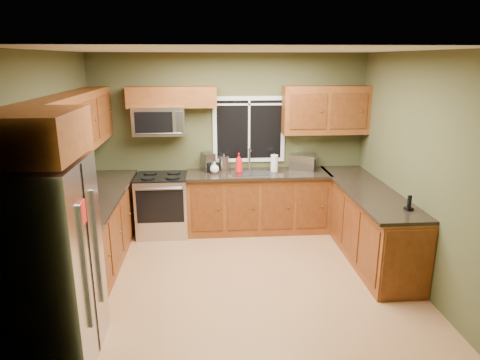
{
  "coord_description": "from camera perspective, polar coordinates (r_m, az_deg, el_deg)",
  "views": [
    {
      "loc": [
        -0.34,
        -4.77,
        2.61
      ],
      "look_at": [
        0.05,
        0.35,
        1.15
      ],
      "focal_mm": 32.0,
      "sensor_mm": 36.0,
      "label": 1
    }
  ],
  "objects": [
    {
      "name": "floor",
      "position": [
        5.45,
        -0.25,
        -12.76
      ],
      "size": [
        4.2,
        4.2,
        0.0
      ],
      "primitive_type": "plane",
      "color": "#A37247",
      "rests_on": "ground"
    },
    {
      "name": "ceiling",
      "position": [
        4.78,
        -0.29,
        16.95
      ],
      "size": [
        4.2,
        4.2,
        0.0
      ],
      "primitive_type": "plane",
      "rotation": [
        3.14,
        0.0,
        0.0
      ],
      "color": "white",
      "rests_on": "back_wall"
    },
    {
      "name": "back_wall",
      "position": [
        6.7,
        -1.38,
        5.03
      ],
      "size": [
        4.2,
        0.0,
        4.2
      ],
      "primitive_type": "plane",
      "rotation": [
        1.57,
        0.0,
        0.0
      ],
      "color": "#46492A",
      "rests_on": "ground"
    },
    {
      "name": "front_wall",
      "position": [
        3.24,
        2.03,
        -7.01
      ],
      "size": [
        4.2,
        0.0,
        4.2
      ],
      "primitive_type": "plane",
      "rotation": [
        -1.57,
        0.0,
        0.0
      ],
      "color": "#46492A",
      "rests_on": "ground"
    },
    {
      "name": "left_wall",
      "position": [
        5.24,
        -23.85,
        0.57
      ],
      "size": [
        0.0,
        3.6,
        3.6
      ],
      "primitive_type": "plane",
      "rotation": [
        1.57,
        0.0,
        1.57
      ],
      "color": "#46492A",
      "rests_on": "ground"
    },
    {
      "name": "right_wall",
      "position": [
        5.5,
        22.11,
        1.45
      ],
      "size": [
        0.0,
        3.6,
        3.6
      ],
      "primitive_type": "plane",
      "rotation": [
        1.57,
        0.0,
        -1.57
      ],
      "color": "#46492A",
      "rests_on": "ground"
    },
    {
      "name": "window",
      "position": [
        6.67,
        1.21,
        6.75
      ],
      "size": [
        1.12,
        0.03,
        1.02
      ],
      "color": "white",
      "rests_on": "back_wall"
    },
    {
      "name": "base_cabinets_left",
      "position": [
        5.86,
        -18.59,
        -6.65
      ],
      "size": [
        0.6,
        2.65,
        0.9
      ],
      "primitive_type": "cube",
      "color": "brown",
      "rests_on": "ground"
    },
    {
      "name": "countertop_left",
      "position": [
        5.69,
        -18.76,
        -2.27
      ],
      "size": [
        0.65,
        2.65,
        0.04
      ],
      "primitive_type": "cube",
      "color": "black",
      "rests_on": "base_cabinets_left"
    },
    {
      "name": "base_cabinets_back",
      "position": [
        6.67,
        2.38,
        -3.02
      ],
      "size": [
        2.17,
        0.6,
        0.9
      ],
      "primitive_type": "cube",
      "color": "brown",
      "rests_on": "ground"
    },
    {
      "name": "countertop_back",
      "position": [
        6.51,
        2.45,
        0.82
      ],
      "size": [
        2.17,
        0.65,
        0.04
      ],
      "primitive_type": "cube",
      "color": "black",
      "rests_on": "base_cabinets_back"
    },
    {
      "name": "base_cabinets_peninsula",
      "position": [
        6.12,
        16.5,
        -5.48
      ],
      "size": [
        0.6,
        2.52,
        0.9
      ],
      "color": "brown",
      "rests_on": "ground"
    },
    {
      "name": "countertop_peninsula",
      "position": [
        5.97,
        16.6,
        -1.25
      ],
      "size": [
        0.65,
        2.5,
        0.04
      ],
      "primitive_type": "cube",
      "color": "black",
      "rests_on": "base_cabinets_peninsula"
    },
    {
      "name": "upper_cabinets_left",
      "position": [
        5.53,
        -21.24,
        7.02
      ],
      "size": [
        0.33,
        2.65,
        0.72
      ],
      "primitive_type": "cube",
      "color": "brown",
      "rests_on": "left_wall"
    },
    {
      "name": "upper_cabinets_back_left",
      "position": [
        6.45,
        -9.05,
        10.88
      ],
      "size": [
        1.3,
        0.33,
        0.3
      ],
      "primitive_type": "cube",
      "color": "brown",
      "rests_on": "back_wall"
    },
    {
      "name": "upper_cabinets_back_right",
      "position": [
        6.69,
        11.33,
        9.14
      ],
      "size": [
        1.3,
        0.33,
        0.72
      ],
      "primitive_type": "cube",
      "color": "brown",
      "rests_on": "back_wall"
    },
    {
      "name": "upper_cabinet_over_fridge",
      "position": [
        3.78,
        -26.13,
        5.43
      ],
      "size": [
        0.72,
        0.9,
        0.38
      ],
      "primitive_type": "cube",
      "color": "brown",
      "rests_on": "left_wall"
    },
    {
      "name": "refrigerator",
      "position": [
        4.11,
        -24.19,
        -10.2
      ],
      "size": [
        0.74,
        0.9,
        1.8
      ],
      "color": "#B7B7BC",
      "rests_on": "ground"
    },
    {
      "name": "range",
      "position": [
        6.63,
        -10.28,
        -3.22
      ],
      "size": [
        0.76,
        0.69,
        0.94
      ],
      "color": "#B7B7BC",
      "rests_on": "ground"
    },
    {
      "name": "microwave",
      "position": [
        6.47,
        -10.72,
        7.79
      ],
      "size": [
        0.76,
        0.41,
        0.42
      ],
      "color": "#B7B7BC",
      "rests_on": "back_wall"
    },
    {
      "name": "sink",
      "position": [
        6.51,
        1.43,
        1.12
      ],
      "size": [
        0.6,
        0.42,
        0.36
      ],
      "color": "slate",
      "rests_on": "countertop_back"
    },
    {
      "name": "toaster_oven",
      "position": [
        6.73,
        8.43,
        2.4
      ],
      "size": [
        0.47,
        0.43,
        0.24
      ],
      "color": "#B7B7BC",
      "rests_on": "countertop_back"
    },
    {
      "name": "coffee_maker",
      "position": [
        6.59,
        -4.27,
        2.33
      ],
      "size": [
        0.23,
        0.27,
        0.28
      ],
      "color": "slate",
      "rests_on": "countertop_back"
    },
    {
      "name": "kettle",
      "position": [
        6.61,
        -2.16,
        2.37
      ],
      "size": [
        0.2,
        0.2,
        0.28
      ],
      "color": "#B7B7BC",
      "rests_on": "countertop_back"
    },
    {
      "name": "paper_towel_roll",
      "position": [
        6.58,
        4.59,
        2.27
      ],
      "size": [
        0.14,
        0.14,
        0.28
      ],
      "color": "white",
      "rests_on": "countertop_back"
    },
    {
      "name": "soap_bottle_a",
      "position": [
        6.47,
        -0.16,
        2.29
      ],
      "size": [
        0.13,
        0.13,
        0.3
      ],
      "primitive_type": "imported",
      "rotation": [
        0.0,
        0.0,
        -0.12
      ],
      "color": "red",
      "rests_on": "countertop_back"
    },
    {
      "name": "soap_bottle_c",
      "position": [
        6.47,
        -3.43,
        1.69
      ],
      "size": [
        0.14,
        0.14,
        0.18
      ],
      "primitive_type": "imported",
      "rotation": [
        0.0,
        0.0,
        -0.01
      ],
      "color": "white",
      "rests_on": "countertop_back"
    },
    {
      "name": "cordless_phone",
      "position": [
        5.25,
        21.6,
        -3.21
      ],
      "size": [
        0.09,
        0.09,
        0.18
      ],
      "color": "black",
      "rests_on": "countertop_peninsula"
    }
  ]
}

